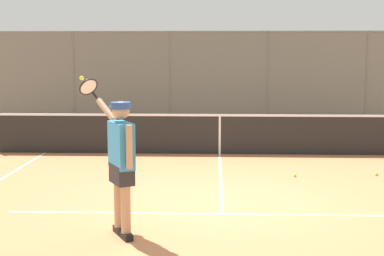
% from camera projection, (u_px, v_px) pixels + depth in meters
% --- Properties ---
extents(ground_plane, '(60.00, 60.00, 0.00)m').
position_uv_depth(ground_plane, '(222.00, 202.00, 9.60)').
color(ground_plane, '#C67A4C').
extents(court_line_markings, '(8.53, 9.41, 0.01)m').
position_uv_depth(court_line_markings, '(222.00, 221.00, 8.54)').
color(court_line_markings, white).
rests_on(court_line_markings, ground).
extents(fence_backdrop, '(18.41, 1.37, 3.06)m').
position_uv_depth(fence_backdrop, '(219.00, 85.00, 19.08)').
color(fence_backdrop, slate).
rests_on(fence_backdrop, ground).
extents(tennis_net, '(10.96, 0.09, 1.07)m').
position_uv_depth(tennis_net, '(220.00, 134.00, 13.94)').
color(tennis_net, '#2D2D2D').
rests_on(tennis_net, ground).
extents(tennis_player, '(0.96, 1.21, 2.11)m').
position_uv_depth(tennis_player, '(121.00, 156.00, 7.72)').
color(tennis_player, black).
rests_on(tennis_player, ground).
extents(tennis_ball_by_sideline, '(0.07, 0.07, 0.07)m').
position_uv_depth(tennis_ball_by_sideline, '(377.00, 174.00, 11.60)').
color(tennis_ball_by_sideline, '#C1D138').
rests_on(tennis_ball_by_sideline, ground).
extents(tennis_ball_near_baseline, '(0.07, 0.07, 0.07)m').
position_uv_depth(tennis_ball_near_baseline, '(295.00, 175.00, 11.50)').
color(tennis_ball_near_baseline, '#D6E042').
rests_on(tennis_ball_near_baseline, ground).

